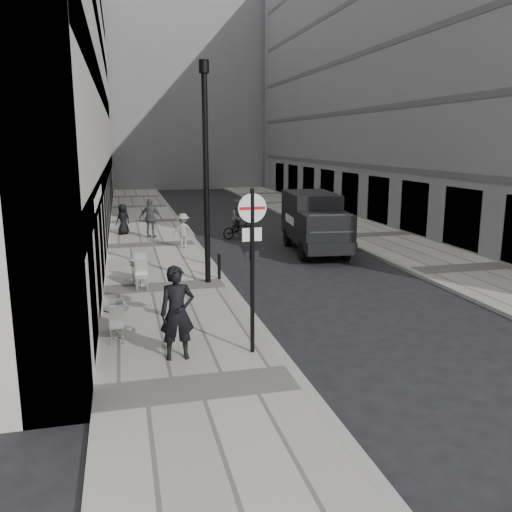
% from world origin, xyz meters
% --- Properties ---
extents(ground, '(120.00, 120.00, 0.00)m').
position_xyz_m(ground, '(0.00, 0.00, 0.00)').
color(ground, black).
rests_on(ground, ground).
extents(sidewalk, '(4.00, 60.00, 0.12)m').
position_xyz_m(sidewalk, '(-2.00, 18.00, 0.06)').
color(sidewalk, '#ABA79B').
rests_on(sidewalk, ground).
extents(far_sidewalk, '(4.00, 60.00, 0.12)m').
position_xyz_m(far_sidewalk, '(9.00, 18.00, 0.06)').
color(far_sidewalk, '#ABA79B').
rests_on(far_sidewalk, ground).
extents(building_left, '(4.00, 45.00, 18.00)m').
position_xyz_m(building_left, '(-6.00, 24.50, 9.00)').
color(building_left, beige).
rests_on(building_left, ground).
extents(building_right, '(6.00, 45.00, 20.00)m').
position_xyz_m(building_right, '(14.00, 24.50, 10.00)').
color(building_right, slate).
rests_on(building_right, ground).
extents(building_far, '(24.00, 16.00, 22.00)m').
position_xyz_m(building_far, '(1.50, 56.00, 11.00)').
color(building_far, slate).
rests_on(building_far, ground).
extents(walking_man, '(0.76, 0.51, 2.06)m').
position_xyz_m(walking_man, '(-2.25, 4.23, 1.15)').
color(walking_man, black).
rests_on(walking_man, sidewalk).
extents(sign_post, '(0.63, 0.11, 3.67)m').
position_xyz_m(sign_post, '(-0.60, 4.19, 2.47)').
color(sign_post, black).
rests_on(sign_post, sidewalk).
extents(lamppost, '(0.32, 0.32, 7.13)m').
position_xyz_m(lamppost, '(-0.60, 10.57, 4.09)').
color(lamppost, black).
rests_on(lamppost, sidewalk).
extents(bollard_near, '(0.12, 0.12, 0.92)m').
position_xyz_m(bollard_near, '(-0.15, 13.29, 0.58)').
color(bollard_near, black).
rests_on(bollard_near, sidewalk).
extents(bollard_far, '(0.11, 0.11, 0.82)m').
position_xyz_m(bollard_far, '(-0.15, 10.93, 0.53)').
color(bollard_far, black).
rests_on(bollard_far, sidewalk).
extents(panel_van, '(2.58, 5.58, 2.54)m').
position_xyz_m(panel_van, '(4.82, 15.11, 1.43)').
color(panel_van, black).
rests_on(panel_van, ground).
extents(cyclist, '(1.91, 1.24, 1.95)m').
position_xyz_m(cyclist, '(2.31, 19.19, 0.76)').
color(cyclist, black).
rests_on(cyclist, ground).
extents(pedestrian_a, '(1.23, 0.89, 1.95)m').
position_xyz_m(pedestrian_a, '(-1.96, 19.71, 1.09)').
color(pedestrian_a, '#4E4E52').
rests_on(pedestrian_a, sidewalk).
extents(pedestrian_b, '(1.09, 0.76, 1.54)m').
position_xyz_m(pedestrian_b, '(-0.71, 16.81, 0.89)').
color(pedestrian_b, gray).
rests_on(pedestrian_b, sidewalk).
extents(pedestrian_c, '(0.90, 0.80, 1.55)m').
position_xyz_m(pedestrian_c, '(-3.28, 21.11, 0.89)').
color(pedestrian_c, black).
rests_on(pedestrian_c, sidewalk).
extents(cafe_table_near, '(0.63, 1.41, 0.81)m').
position_xyz_m(cafe_table_near, '(-3.55, 6.04, 0.53)').
color(cafe_table_near, '#A3A3A5').
rests_on(cafe_table_near, sidewalk).
extents(cafe_table_mid, '(0.76, 1.71, 0.98)m').
position_xyz_m(cafe_table_mid, '(-2.80, 10.84, 0.61)').
color(cafe_table_mid, silver).
rests_on(cafe_table_mid, sidewalk).
extents(cafe_table_far, '(0.67, 1.52, 0.87)m').
position_xyz_m(cafe_table_far, '(-2.80, 10.65, 0.56)').
color(cafe_table_far, silver).
rests_on(cafe_table_far, sidewalk).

